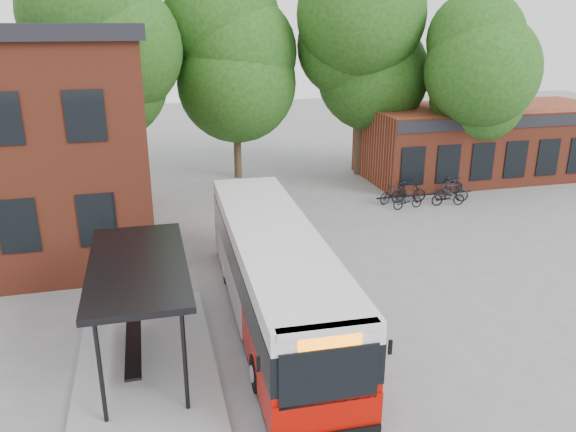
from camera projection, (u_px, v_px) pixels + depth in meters
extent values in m
plane|color=slate|center=(300.00, 322.00, 16.87)|extent=(100.00, 100.00, 0.00)
imported|color=black|center=(393.00, 193.00, 27.79)|extent=(1.80, 1.07, 1.05)
imported|color=black|center=(408.00, 200.00, 26.97)|extent=(1.63, 0.75, 0.83)
imported|color=black|center=(409.00, 192.00, 27.85)|extent=(1.84, 0.65, 1.08)
imported|color=black|center=(448.00, 197.00, 27.46)|extent=(1.72, 0.80, 0.87)
imported|color=black|center=(451.00, 191.00, 28.11)|extent=(1.72, 1.11, 1.01)
imported|color=#22222B|center=(452.00, 186.00, 29.26)|extent=(1.57, 0.74, 0.91)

